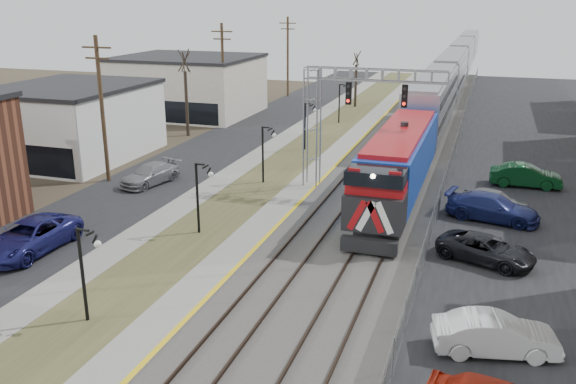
% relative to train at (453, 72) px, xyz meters
% --- Properties ---
extents(street_west, '(7.00, 120.00, 0.04)m').
position_rel_train_xyz_m(street_west, '(-17.00, -38.46, -2.92)').
color(street_west, black).
rests_on(street_west, ground).
extents(sidewalk, '(2.00, 120.00, 0.08)m').
position_rel_train_xyz_m(sidewalk, '(-12.50, -38.46, -2.90)').
color(sidewalk, gray).
rests_on(sidewalk, ground).
extents(grass_median, '(4.00, 120.00, 0.06)m').
position_rel_train_xyz_m(grass_median, '(-9.50, -38.46, -2.91)').
color(grass_median, '#414524').
rests_on(grass_median, ground).
extents(platform, '(2.00, 120.00, 0.24)m').
position_rel_train_xyz_m(platform, '(-6.50, -38.46, -2.82)').
color(platform, gray).
rests_on(platform, ground).
extents(ballast_bed, '(8.00, 120.00, 0.20)m').
position_rel_train_xyz_m(ballast_bed, '(-1.50, -38.46, -2.84)').
color(ballast_bed, '#595651').
rests_on(ballast_bed, ground).
extents(parking_lot, '(16.00, 120.00, 0.04)m').
position_rel_train_xyz_m(parking_lot, '(10.50, -38.46, -2.92)').
color(parking_lot, black).
rests_on(parking_lot, ground).
extents(platform_edge, '(0.24, 120.00, 0.01)m').
position_rel_train_xyz_m(platform_edge, '(-5.62, -38.46, -2.69)').
color(platform_edge, gold).
rests_on(platform_edge, platform).
extents(track_near, '(1.58, 120.00, 0.15)m').
position_rel_train_xyz_m(track_near, '(-3.50, -38.46, -2.66)').
color(track_near, '#2D2119').
rests_on(track_near, ballast_bed).
extents(track_far, '(1.58, 120.00, 0.15)m').
position_rel_train_xyz_m(track_far, '(-0.00, -38.46, -2.66)').
color(track_far, '#2D2119').
rests_on(track_far, ballast_bed).
extents(train, '(3.00, 108.65, 5.33)m').
position_rel_train_xyz_m(train, '(0.00, 0.00, 0.00)').
color(train, '#153DAD').
rests_on(train, ground).
extents(signal_gantry, '(9.00, 1.07, 8.15)m').
position_rel_train_xyz_m(signal_gantry, '(-4.28, -45.46, 2.65)').
color(signal_gantry, gray).
rests_on(signal_gantry, ground).
extents(lampposts, '(0.14, 62.14, 4.00)m').
position_rel_train_xyz_m(lampposts, '(-9.50, -55.17, -0.94)').
color(lampposts, black).
rests_on(lampposts, ground).
extents(utility_poles, '(0.28, 80.28, 10.00)m').
position_rel_train_xyz_m(utility_poles, '(-20.00, -48.46, 2.06)').
color(utility_poles, '#4C3823').
rests_on(utility_poles, ground).
extents(fence, '(0.04, 120.00, 1.60)m').
position_rel_train_xyz_m(fence, '(2.70, -38.46, -2.14)').
color(fence, gray).
rests_on(fence, ground).
extents(buildings_west, '(14.00, 67.00, 7.00)m').
position_rel_train_xyz_m(buildings_west, '(-26.50, -49.25, 0.07)').
color(buildings_west, beige).
rests_on(buildings_west, ground).
extents(bare_trees, '(12.30, 42.30, 5.95)m').
position_rel_train_xyz_m(bare_trees, '(-18.16, -34.54, -0.24)').
color(bare_trees, '#382D23').
rests_on(bare_trees, ground).
extents(car_lot_b, '(4.68, 2.50, 1.47)m').
position_rel_train_xyz_m(car_lot_b, '(5.98, -62.77, -2.21)').
color(car_lot_b, white).
rests_on(car_lot_b, ground).
extents(car_lot_c, '(5.14, 3.65, 1.30)m').
position_rel_train_xyz_m(car_lot_c, '(5.50, -54.50, -2.29)').
color(car_lot_c, black).
rests_on(car_lot_c, ground).
extents(car_lot_d, '(5.57, 3.13, 1.53)m').
position_rel_train_xyz_m(car_lot_d, '(5.72, -48.29, -2.18)').
color(car_lot_d, navy).
rests_on(car_lot_d, ground).
extents(car_lot_e, '(4.42, 2.55, 1.41)m').
position_rel_train_xyz_m(car_lot_e, '(5.74, -46.80, -2.23)').
color(car_lot_e, slate).
rests_on(car_lot_e, ground).
extents(car_lot_f, '(4.68, 1.72, 1.53)m').
position_rel_train_xyz_m(car_lot_f, '(7.77, -40.73, -2.17)').
color(car_lot_f, '#0B3B1A').
rests_on(car_lot_f, ground).
extents(car_street_a, '(2.74, 5.82, 1.61)m').
position_rel_train_xyz_m(car_street_a, '(-16.44, -60.51, -2.14)').
color(car_street_a, navy).
rests_on(car_street_a, ground).
extents(car_street_b, '(2.95, 5.07, 1.38)m').
position_rel_train_xyz_m(car_street_b, '(-16.77, -48.23, -2.25)').
color(car_street_b, gray).
rests_on(car_street_b, ground).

